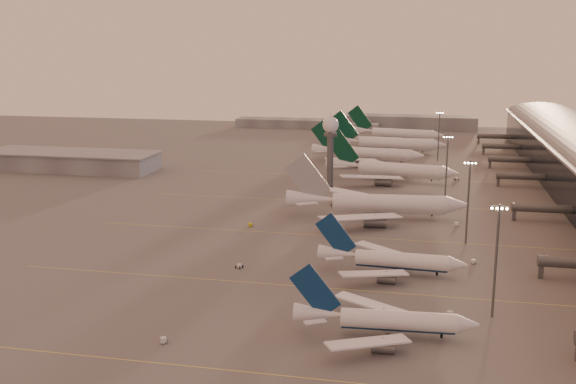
# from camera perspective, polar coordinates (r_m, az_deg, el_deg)

# --- Properties ---
(ground) EXTENTS (700.00, 700.00, 0.00)m
(ground) POSITION_cam_1_polar(r_m,az_deg,el_deg) (159.17, -4.64, -8.82)
(ground) COLOR #585555
(ground) RESTS_ON ground
(taxiway_markings) EXTENTS (180.00, 185.25, 0.02)m
(taxiway_markings) POSITION_cam_1_polar(r_m,az_deg,el_deg) (206.68, 7.84, -3.85)
(taxiway_markings) COLOR #D5C74B
(taxiway_markings) RESTS_ON ground
(hangar) EXTENTS (82.00, 27.00, 8.50)m
(hangar) POSITION_cam_1_polar(r_m,az_deg,el_deg) (329.99, -17.92, 2.55)
(hangar) COLOR slate
(hangar) RESTS_ON ground
(radar_tower) EXTENTS (6.40, 6.40, 31.10)m
(radar_tower) POSITION_cam_1_polar(r_m,az_deg,el_deg) (267.30, 3.61, 4.54)
(radar_tower) COLOR #4E5155
(radar_tower) RESTS_ON ground
(mast_a) EXTENTS (3.60, 0.56, 25.00)m
(mast_a) POSITION_cam_1_polar(r_m,az_deg,el_deg) (149.48, 17.21, -5.20)
(mast_a) COLOR #4E5155
(mast_a) RESTS_ON ground
(mast_b) EXTENTS (3.60, 0.56, 25.00)m
(mast_b) POSITION_cam_1_polar(r_m,az_deg,el_deg) (202.27, 15.01, -0.51)
(mast_b) COLOR #4E5155
(mast_b) RESTS_ON ground
(mast_c) EXTENTS (3.60, 0.56, 25.00)m
(mast_c) POSITION_cam_1_polar(r_m,az_deg,el_deg) (255.96, 13.29, 2.25)
(mast_c) COLOR #4E5155
(mast_c) RESTS_ON ground
(mast_d) EXTENTS (3.60, 0.56, 25.00)m
(mast_d) POSITION_cam_1_polar(r_m,az_deg,el_deg) (344.91, 12.65, 4.84)
(mast_d) COLOR #4E5155
(mast_d) RESTS_ON ground
(distant_horizon) EXTENTS (165.00, 37.50, 9.00)m
(distant_horizon) POSITION_cam_1_polar(r_m,az_deg,el_deg) (472.00, 6.91, 5.83)
(distant_horizon) COLOR slate
(distant_horizon) RESTS_ON ground
(narrowbody_near) EXTENTS (37.78, 30.11, 14.76)m
(narrowbody_near) POSITION_cam_1_polar(r_m,az_deg,el_deg) (138.51, 8.18, -10.92)
(narrowbody_near) COLOR white
(narrowbody_near) RESTS_ON ground
(narrowbody_mid) EXTENTS (38.84, 30.97, 15.17)m
(narrowbody_mid) POSITION_cam_1_polar(r_m,az_deg,el_deg) (174.62, 8.71, -5.90)
(narrowbody_mid) COLOR white
(narrowbody_mid) RESTS_ON ground
(widebody_white) EXTENTS (61.72, 49.27, 21.71)m
(widebody_white) POSITION_cam_1_polar(r_m,az_deg,el_deg) (228.36, 7.55, -1.30)
(widebody_white) COLOR white
(widebody_white) RESTS_ON ground
(greentail_a) EXTENTS (57.85, 46.35, 21.15)m
(greentail_a) POSITION_cam_1_polar(r_m,az_deg,el_deg) (291.23, 8.74, 1.65)
(greentail_a) COLOR white
(greentail_a) RESTS_ON ground
(greentail_b) EXTENTS (56.54, 45.44, 20.56)m
(greentail_b) POSITION_cam_1_polar(r_m,az_deg,el_deg) (333.28, 6.74, 3.05)
(greentail_b) COLOR white
(greentail_b) RESTS_ON ground
(greentail_c) EXTENTS (62.74, 50.69, 22.80)m
(greentail_c) POSITION_cam_1_polar(r_m,az_deg,el_deg) (363.94, 8.41, 3.85)
(greentail_c) COLOR white
(greentail_c) RESTS_ON ground
(greentail_d) EXTENTS (58.32, 46.68, 21.37)m
(greentail_d) POSITION_cam_1_polar(r_m,az_deg,el_deg) (408.31, 9.10, 4.72)
(greentail_d) COLOR white
(greentail_d) RESTS_ON ground
(gsv_truck_a) EXTENTS (6.32, 4.70, 2.43)m
(gsv_truck_a) POSITION_cam_1_polar(r_m,az_deg,el_deg) (137.44, -10.31, -11.99)
(gsv_truck_a) COLOR silver
(gsv_truck_a) RESTS_ON ground
(gsv_catering_a) EXTENTS (6.01, 3.45, 4.65)m
(gsv_catering_a) POSITION_cam_1_polar(r_m,az_deg,el_deg) (150.95, 13.67, -9.41)
(gsv_catering_a) COLOR silver
(gsv_catering_a) RESTS_ON ground
(gsv_tug_mid) EXTENTS (4.10, 3.26, 1.02)m
(gsv_tug_mid) POSITION_cam_1_polar(r_m,az_deg,el_deg) (178.04, -4.14, -6.29)
(gsv_tug_mid) COLOR silver
(gsv_tug_mid) RESTS_ON ground
(gsv_truck_b) EXTENTS (5.72, 2.61, 2.23)m
(gsv_truck_b) POSITION_cam_1_polar(r_m,az_deg,el_deg) (187.58, 15.57, -5.55)
(gsv_truck_b) COLOR silver
(gsv_truck_b) RESTS_ON ground
(gsv_truck_c) EXTENTS (6.45, 4.49, 2.46)m
(gsv_truck_c) POSITION_cam_1_polar(r_m,az_deg,el_deg) (217.01, -3.08, -2.62)
(gsv_truck_c) COLOR gold
(gsv_truck_c) RESTS_ON ground
(gsv_catering_b) EXTENTS (5.56, 2.99, 4.39)m
(gsv_catering_b) POSITION_cam_1_polar(r_m,az_deg,el_deg) (223.82, 14.15, -2.27)
(gsv_catering_b) COLOR silver
(gsv_catering_b) RESTS_ON ground
(gsv_tug_far) EXTENTS (4.31, 4.63, 1.14)m
(gsv_tug_far) POSITION_cam_1_polar(r_m,az_deg,el_deg) (243.81, 3.94, -1.11)
(gsv_tug_far) COLOR silver
(gsv_tug_far) RESTS_ON ground
(gsv_tug_hangar) EXTENTS (4.35, 3.38, 1.09)m
(gsv_tug_hangar) POSITION_cam_1_polar(r_m,az_deg,el_deg) (298.66, 14.08, 1.06)
(gsv_tug_hangar) COLOR silver
(gsv_tug_hangar) RESTS_ON ground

